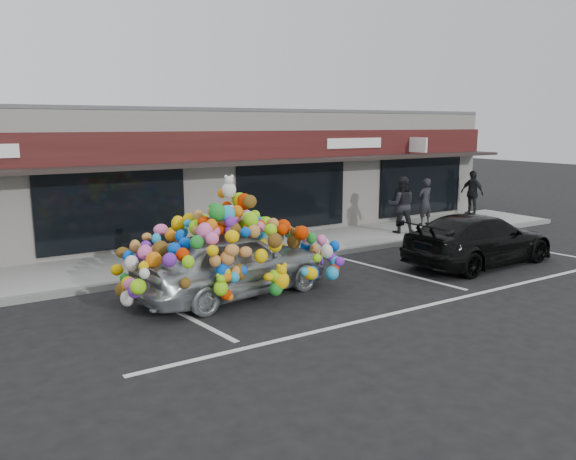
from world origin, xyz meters
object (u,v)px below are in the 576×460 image
toy_car (232,255)px  pedestrian_c (472,193)px  black_sedan (479,239)px  pedestrian_a (425,202)px  pedestrian_b (401,205)px

toy_car → pedestrian_c: (12.99, 4.29, 0.11)m
black_sedan → pedestrian_a: (2.67, 4.67, 0.31)m
pedestrian_b → black_sedan: bearing=111.6°
pedestrian_a → pedestrian_b: size_ratio=0.89×
pedestrian_a → black_sedan: bearing=59.9°
black_sedan → pedestrian_c: size_ratio=2.65×
pedestrian_a → pedestrian_c: pedestrian_c is taller
toy_car → pedestrian_a: (9.70, 3.67, 0.06)m
black_sedan → pedestrian_a: bearing=-32.3°
toy_car → black_sedan: toy_car is taller
toy_car → black_sedan: size_ratio=1.05×
black_sedan → pedestrian_c: 7.98m
black_sedan → pedestrian_a: pedestrian_a is taller
pedestrian_b → pedestrian_a: bearing=-125.7°
pedestrian_c → pedestrian_b: bearing=-77.4°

